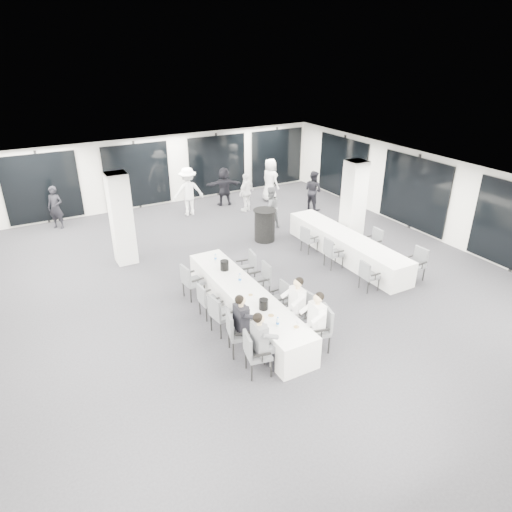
{
  "coord_description": "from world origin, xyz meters",
  "views": [
    {
      "loc": [
        -5.45,
        -9.88,
        6.2
      ],
      "look_at": [
        -0.1,
        -0.2,
        0.97
      ],
      "focal_mm": 32.0,
      "sensor_mm": 36.0,
      "label": 1
    }
  ],
  "objects_px": {
    "chair_main_left_far": "(190,280)",
    "banquet_table_side": "(346,246)",
    "chair_main_right_near": "(321,326)",
    "chair_side_left_near": "(368,274)",
    "chair_side_left_mid": "(332,251)",
    "chair_main_right_fourth": "(262,279)",
    "ice_bucket_far": "(224,265)",
    "chair_main_left_second": "(237,330)",
    "chair_side_right_far": "(347,225)",
    "standing_guest_g": "(55,205)",
    "chair_side_right_near": "(417,262)",
    "standing_guest_d": "(246,190)",
    "chair_side_left_far": "(308,238)",
    "ice_bucket_near": "(264,304)",
    "standing_guest_h": "(313,188)",
    "chair_side_right_mid": "(374,241)",
    "banquet_table_main": "(245,304)",
    "standing_guest_e": "(270,177)",
    "chair_main_left_near": "(254,351)",
    "standing_guest_b": "(270,205)",
    "standing_guest_c": "(188,188)",
    "standing_guest_f": "(224,184)",
    "chair_main_left_fourth": "(207,299)",
    "chair_main_left_mid": "(220,312)",
    "chair_main_right_mid": "(281,297)",
    "chair_main_right_far": "(248,266)",
    "chair_main_right_second": "(300,309)",
    "cocktail_table": "(265,225)"
  },
  "relations": [
    {
      "from": "chair_side_right_mid",
      "to": "standing_guest_b",
      "type": "distance_m",
      "value": 4.03
    },
    {
      "from": "chair_main_left_mid",
      "to": "ice_bucket_far",
      "type": "distance_m",
      "value": 1.81
    },
    {
      "from": "chair_side_left_mid",
      "to": "standing_guest_g",
      "type": "distance_m",
      "value": 10.01
    },
    {
      "from": "chair_side_left_mid",
      "to": "standing_guest_d",
      "type": "height_order",
      "value": "standing_guest_d"
    },
    {
      "from": "standing_guest_f",
      "to": "chair_side_right_far",
      "type": "bearing_deg",
      "value": 124.95
    },
    {
      "from": "chair_main_right_mid",
      "to": "standing_guest_c",
      "type": "distance_m",
      "value": 7.94
    },
    {
      "from": "chair_main_right_near",
      "to": "chair_main_right_second",
      "type": "xyz_separation_m",
      "value": [
        0.0,
        0.8,
        0.0
      ]
    },
    {
      "from": "chair_main_left_mid",
      "to": "chair_side_left_far",
      "type": "bearing_deg",
      "value": 114.07
    },
    {
      "from": "chair_side_left_mid",
      "to": "standing_guest_c",
      "type": "height_order",
      "value": "standing_guest_c"
    },
    {
      "from": "cocktail_table",
      "to": "standing_guest_f",
      "type": "height_order",
      "value": "standing_guest_f"
    },
    {
      "from": "banquet_table_main",
      "to": "standing_guest_e",
      "type": "distance_m",
      "value": 9.17
    },
    {
      "from": "chair_main_right_mid",
      "to": "chair_main_right_fourth",
      "type": "height_order",
      "value": "chair_main_right_fourth"
    },
    {
      "from": "cocktail_table",
      "to": "standing_guest_d",
      "type": "bearing_deg",
      "value": 73.7
    },
    {
      "from": "standing_guest_f",
      "to": "chair_side_left_far",
      "type": "bearing_deg",
      "value": 108.22
    },
    {
      "from": "cocktail_table",
      "to": "chair_main_right_mid",
      "type": "relative_size",
      "value": 1.28
    },
    {
      "from": "chair_main_left_second",
      "to": "chair_side_right_near",
      "type": "height_order",
      "value": "chair_main_left_second"
    },
    {
      "from": "chair_main_left_near",
      "to": "standing_guest_b",
      "type": "distance_m",
      "value": 8.12
    },
    {
      "from": "standing_guest_f",
      "to": "standing_guest_e",
      "type": "bearing_deg",
      "value": -177.42
    },
    {
      "from": "chair_main_left_mid",
      "to": "chair_main_right_fourth",
      "type": "distance_m",
      "value": 1.94
    },
    {
      "from": "chair_main_right_far",
      "to": "standing_guest_f",
      "type": "relative_size",
      "value": 0.54
    },
    {
      "from": "banquet_table_main",
      "to": "chair_main_left_second",
      "type": "distance_m",
      "value": 1.47
    },
    {
      "from": "chair_main_left_second",
      "to": "chair_side_right_far",
      "type": "relative_size",
      "value": 1.0
    },
    {
      "from": "chair_main_right_fourth",
      "to": "chair_side_left_far",
      "type": "bearing_deg",
      "value": -53.96
    },
    {
      "from": "chair_main_right_fourth",
      "to": "ice_bucket_far",
      "type": "bearing_deg",
      "value": 57.22
    },
    {
      "from": "chair_side_left_near",
      "to": "chair_side_right_mid",
      "type": "xyz_separation_m",
      "value": [
        1.65,
        1.59,
        0.02
      ]
    },
    {
      "from": "banquet_table_side",
      "to": "ice_bucket_near",
      "type": "bearing_deg",
      "value": -150.52
    },
    {
      "from": "banquet_table_main",
      "to": "chair_main_left_fourth",
      "type": "xyz_separation_m",
      "value": [
        -0.83,
        0.47,
        0.13
      ]
    },
    {
      "from": "chair_main_left_far",
      "to": "banquet_table_side",
      "type": "bearing_deg",
      "value": 83.42
    },
    {
      "from": "chair_main_right_far",
      "to": "standing_guest_f",
      "type": "bearing_deg",
      "value": -11.23
    },
    {
      "from": "standing_guest_c",
      "to": "chair_main_right_fourth",
      "type": "bearing_deg",
      "value": 89.73
    },
    {
      "from": "standing_guest_g",
      "to": "banquet_table_main",
      "type": "bearing_deg",
      "value": -31.85
    },
    {
      "from": "chair_main_right_second",
      "to": "chair_side_right_near",
      "type": "relative_size",
      "value": 1.09
    },
    {
      "from": "chair_main_left_near",
      "to": "chair_main_right_far",
      "type": "distance_m",
      "value": 3.8
    },
    {
      "from": "chair_main_right_fourth",
      "to": "standing_guest_g",
      "type": "height_order",
      "value": "standing_guest_g"
    },
    {
      "from": "chair_main_right_fourth",
      "to": "chair_main_right_near",
      "type": "bearing_deg",
      "value": -177.12
    },
    {
      "from": "chair_main_left_near",
      "to": "chair_side_left_near",
      "type": "relative_size",
      "value": 1.13
    },
    {
      "from": "banquet_table_main",
      "to": "banquet_table_side",
      "type": "bearing_deg",
      "value": 19.44
    },
    {
      "from": "cocktail_table",
      "to": "ice_bucket_near",
      "type": "bearing_deg",
      "value": -120.21
    },
    {
      "from": "chair_main_right_near",
      "to": "chair_side_left_near",
      "type": "relative_size",
      "value": 1.19
    },
    {
      "from": "chair_main_left_far",
      "to": "standing_guest_b",
      "type": "xyz_separation_m",
      "value": [
        4.39,
        3.34,
        0.32
      ]
    },
    {
      "from": "chair_side_right_near",
      "to": "standing_guest_e",
      "type": "xyz_separation_m",
      "value": [
        -0.03,
        8.13,
        0.48
      ]
    },
    {
      "from": "chair_main_right_fourth",
      "to": "standing_guest_e",
      "type": "relative_size",
      "value": 0.47
    },
    {
      "from": "chair_main_left_far",
      "to": "standing_guest_g",
      "type": "height_order",
      "value": "standing_guest_g"
    },
    {
      "from": "chair_main_left_far",
      "to": "standing_guest_c",
      "type": "bearing_deg",
      "value": 152.13
    },
    {
      "from": "ice_bucket_near",
      "to": "standing_guest_h",
      "type": "bearing_deg",
      "value": 47.63
    },
    {
      "from": "chair_main_right_fourth",
      "to": "standing_guest_f",
      "type": "bearing_deg",
      "value": -15.18
    },
    {
      "from": "chair_main_right_mid",
      "to": "ice_bucket_near",
      "type": "distance_m",
      "value": 1.14
    },
    {
      "from": "chair_main_right_near",
      "to": "chair_side_left_mid",
      "type": "xyz_separation_m",
      "value": [
        2.69,
        3.1,
        -0.05
      ]
    },
    {
      "from": "chair_side_right_near",
      "to": "standing_guest_d",
      "type": "height_order",
      "value": "standing_guest_d"
    },
    {
      "from": "banquet_table_main",
      "to": "ice_bucket_near",
      "type": "height_order",
      "value": "ice_bucket_near"
    }
  ]
}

